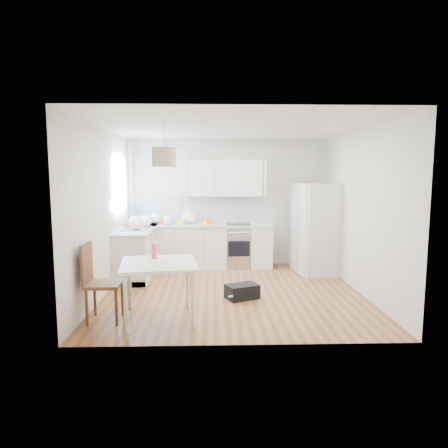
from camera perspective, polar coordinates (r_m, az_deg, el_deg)
name	(u,v)px	position (r m, az deg, el deg)	size (l,w,h in m)	color
floor	(233,292)	(6.78, 1.30, -9.65)	(4.20, 4.20, 0.00)	brown
ceiling	(234,127)	(6.54, 1.37, 13.65)	(4.20, 4.20, 0.00)	white
wall_back	(228,203)	(8.61, 0.59, 3.08)	(4.20, 4.20, 0.00)	beige
wall_left	(104,212)	(6.74, -16.79, 1.65)	(4.20, 4.20, 0.00)	beige
wall_right	(360,211)	(6.96, 18.88, 1.73)	(4.20, 4.20, 0.00)	beige
window_glassblock	(120,185)	(7.83, -14.63, 5.38)	(0.02, 1.00, 1.00)	#BFE0F9
cabinets_back	(200,247)	(8.43, -3.42, -3.26)	(3.00, 0.60, 0.88)	silver
cabinets_left	(138,253)	(7.97, -12.23, -4.02)	(0.60, 1.80, 0.88)	silver
counter_back	(200,225)	(8.36, -3.45, -0.16)	(3.02, 0.64, 0.04)	silver
counter_left	(137,229)	(7.89, -12.32, -0.74)	(0.64, 1.82, 0.04)	silver
backsplash_back	(200,209)	(8.61, -3.40, 2.13)	(3.00, 0.01, 0.58)	silver
backsplash_left	(121,213)	(7.92, -14.47, 1.48)	(0.01, 1.80, 0.58)	silver
upper_cabinets	(221,178)	(8.43, -0.39, 6.56)	(1.70, 0.32, 0.75)	silver
range_oven	(238,247)	(8.44, 2.02, -3.24)	(0.50, 0.61, 0.88)	#B1B3B6
sink	(137,229)	(7.84, -12.39, -0.68)	(0.50, 0.80, 0.16)	#B1B3B6
refrigerator	(317,229)	(8.09, 13.20, -0.65)	(0.85, 0.89, 1.78)	silver
dining_table	(159,269)	(5.46, -9.29, -6.32)	(1.12, 1.12, 0.78)	beige
dining_chair	(104,282)	(5.59, -16.71, -7.97)	(0.45, 0.45, 1.06)	#462815
drink_bottle	(154,250)	(5.65, -9.93, -3.66)	(0.07, 0.07, 0.26)	#F2437C
gym_bag	(242,291)	(6.41, 2.60, -9.60)	(0.49, 0.32, 0.23)	black
pendant_lamp	(164,157)	(5.33, -8.53, 9.44)	(0.32, 0.32, 0.25)	#BFB293
grocery_bag_a	(156,218)	(8.49, -9.73, 0.79)	(0.26, 0.22, 0.23)	white
grocery_bag_b	(168,220)	(8.35, -7.99, 0.57)	(0.21, 0.18, 0.19)	white
grocery_bag_c	(189,217)	(8.43, -4.98, 0.97)	(0.31, 0.26, 0.28)	white
grocery_bag_d	(145,221)	(8.09, -11.17, 0.43)	(0.25, 0.21, 0.23)	white
grocery_bag_e	(136,223)	(7.68, -12.45, 0.18)	(0.29, 0.25, 0.26)	white
snack_orange	(208,221)	(8.38, -2.30, 0.38)	(0.16, 0.10, 0.11)	orange
snack_yellow	(181,222)	(8.39, -6.21, 0.35)	(0.16, 0.10, 0.11)	yellow
snack_red	(164,221)	(8.49, -8.63, 0.43)	(0.17, 0.11, 0.12)	#B63716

